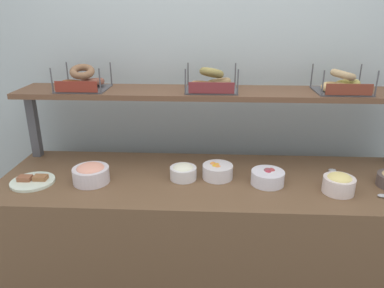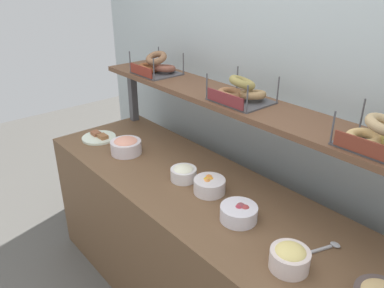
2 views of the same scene
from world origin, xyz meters
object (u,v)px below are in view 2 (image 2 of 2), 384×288
object	(u,v)px
serving_plate_white	(99,137)
serving_spoon_near_plate	(327,247)
bowl_egg_salad	(290,257)
bowl_fruit_salad	(209,185)
bowl_beet_salad	(239,213)
bagel_basket_cinnamon_raisin	(156,66)
bagel_basket_everything	(241,93)
bagel_basket_sesame	(380,137)
bowl_lox_spread	(126,146)
bowl_cream_cheese	(184,173)

from	to	relation	value
serving_plate_white	serving_spoon_near_plate	world-z (taller)	serving_plate_white
bowl_egg_salad	serving_spoon_near_plate	world-z (taller)	bowl_egg_salad
bowl_egg_salad	bowl_fruit_salad	size ratio (longest dim) A/B	0.95
bowl_beet_salad	bagel_basket_cinnamon_raisin	xyz separation A→B (m)	(-1.05, 0.30, 0.44)
bowl_egg_salad	bagel_basket_cinnamon_raisin	world-z (taller)	bagel_basket_cinnamon_raisin
bowl_egg_salad	bowl_fruit_salad	bearing A→B (deg)	167.24
bagel_basket_everything	bagel_basket_sesame	world-z (taller)	bagel_basket_everything
bagel_basket_sesame	serving_spoon_near_plate	bearing A→B (deg)	-103.90
bagel_basket_sesame	bowl_egg_salad	bearing A→B (deg)	-101.64
serving_plate_white	serving_spoon_near_plate	xyz separation A→B (m)	(1.63, 0.19, -0.00)
bowl_fruit_salad	bagel_basket_sesame	distance (m)	0.85
bowl_fruit_salad	bagel_basket_cinnamon_raisin	bearing A→B (deg)	162.75
bowl_egg_salad	bowl_lox_spread	size ratio (longest dim) A/B	0.81
bowl_beet_salad	serving_plate_white	distance (m)	1.25
bowl_lox_spread	bagel_basket_everything	world-z (taller)	bagel_basket_everything
serving_spoon_near_plate	bowl_beet_salad	bearing A→B (deg)	-160.27
serving_spoon_near_plate	bagel_basket_everything	size ratio (longest dim) A/B	0.58
bowl_cream_cheese	bowl_beet_salad	xyz separation A→B (m)	(0.45, -0.04, -0.00)
bagel_basket_cinnamon_raisin	bagel_basket_sesame	world-z (taller)	bagel_basket_cinnamon_raisin
bowl_fruit_salad	serving_plate_white	size ratio (longest dim) A/B	0.73
serving_plate_white	bagel_basket_everything	xyz separation A→B (m)	(0.94, 0.36, 0.47)
bowl_fruit_salad	bowl_lox_spread	bearing A→B (deg)	-172.65
bowl_egg_salad	serving_spoon_near_plate	xyz separation A→B (m)	(0.04, 0.22, -0.04)
bowl_egg_salad	bowl_lox_spread	xyz separation A→B (m)	(-1.28, 0.05, 0.00)
bagel_basket_cinnamon_raisin	bagel_basket_everything	distance (m)	0.74
bowl_lox_spread	serving_plate_white	bearing A→B (deg)	-175.12
bowl_cream_cheese	bagel_basket_sesame	bearing A→B (deg)	17.03
bowl_lox_spread	serving_plate_white	world-z (taller)	bowl_lox_spread
bowl_egg_salad	bowl_cream_cheese	size ratio (longest dim) A/B	1.09
bowl_egg_salad	bagel_basket_cinnamon_raisin	distance (m)	1.50
bowl_cream_cheese	serving_plate_white	distance (m)	0.80
bowl_lox_spread	bowl_cream_cheese	bearing A→B (deg)	7.73
bowl_beet_salad	bowl_lox_spread	distance (m)	0.94
serving_spoon_near_plate	bagel_basket_sesame	xyz separation A→B (m)	(0.04, 0.17, 0.47)
bowl_fruit_salad	bowl_lox_spread	distance (m)	0.68
bowl_lox_spread	bagel_basket_cinnamon_raisin	world-z (taller)	bagel_basket_cinnamon_raisin
bowl_beet_salad	bagel_basket_cinnamon_raisin	size ratio (longest dim) A/B	0.61
bagel_basket_everything	bowl_egg_salad	bearing A→B (deg)	-30.85
serving_spoon_near_plate	bagel_basket_everything	distance (m)	0.85
bowl_egg_salad	serving_plate_white	distance (m)	1.59
serving_plate_white	bagel_basket_cinnamon_raisin	world-z (taller)	bagel_basket_cinnamon_raisin
bowl_fruit_salad	bowl_lox_spread	xyz separation A→B (m)	(-0.67, -0.09, 0.01)
serving_spoon_near_plate	bagel_basket_everything	xyz separation A→B (m)	(-0.69, 0.17, 0.47)
serving_spoon_near_plate	bagel_basket_cinnamon_raisin	size ratio (longest dim) A/B	0.59
bowl_fruit_salad	bagel_basket_cinnamon_raisin	distance (m)	0.93
serving_spoon_near_plate	serving_plate_white	bearing A→B (deg)	-173.29
bowl_egg_salad	bagel_basket_everything	bearing A→B (deg)	149.15
bowl_egg_salad	serving_plate_white	world-z (taller)	bowl_egg_salad
bowl_cream_cheese	bowl_lox_spread	xyz separation A→B (m)	(-0.49, -0.07, 0.01)
bowl_lox_spread	bagel_basket_everything	size ratio (longest dim) A/B	0.65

